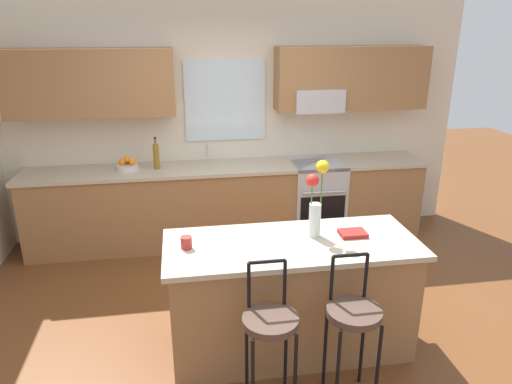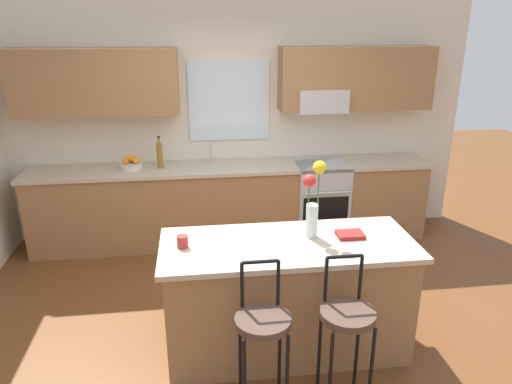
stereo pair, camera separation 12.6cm
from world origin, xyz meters
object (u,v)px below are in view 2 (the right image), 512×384
Objects in this scene: mug_ceramic at (182,242)px; flower_vase at (313,200)px; bar_stool_middle at (347,320)px; oven_range at (319,200)px; fruit_bowl_oranges at (131,164)px; bar_stool_near at (263,327)px; bottle_olive_oil at (160,155)px; kitchen_island at (287,296)px; cookbook at (350,235)px.

flower_vase is at bearing 3.56° from mug_ceramic.
mug_ceramic is (-1.05, 0.62, 0.33)m from bar_stool_middle.
fruit_bowl_oranges is at bearing 179.23° from oven_range.
bar_stool_near is at bearing -111.89° from oven_range.
oven_range is at bearing 52.27° from mug_ceramic.
mug_ceramic is 0.25× the size of bottle_olive_oil.
oven_range is at bearing 68.11° from bar_stool_near.
flower_vase is 6.59× the size of mug_ceramic.
bar_stool_middle is at bearing -58.33° from fruit_bowl_oranges.
mug_ceramic is at bearing 178.33° from kitchen_island.
oven_range is at bearing -0.77° from fruit_bowl_oranges.
bottle_olive_oil is (-0.77, 2.65, 0.43)m from bar_stool_near.
flower_vase is 0.41m from cookbook.
fruit_bowl_oranges is at bearing 121.67° from bar_stool_middle.
bar_stool_middle is 1.76× the size of flower_vase.
kitchen_island is at bearing -62.99° from bottle_olive_oil.
mug_ceramic is at bearing 149.29° from bar_stool_middle.
bar_stool_near is 0.55m from bar_stool_middle.
cookbook is 0.56× the size of bottle_olive_oil.
fruit_bowl_oranges is (-1.09, 2.66, 0.34)m from bar_stool_near.
bottle_olive_oil is (-1.53, 2.01, 0.13)m from cookbook.
mug_ceramic is 0.45× the size of cookbook.
bottle_olive_oil reaches higher than cookbook.
cookbook is at bearing -8.10° from flower_vase.
fruit_bowl_oranges reaches higher than cookbook.
kitchen_island is at bearing 65.33° from bar_stool_near.
cookbook is at bearing 0.86° from mug_ceramic.
oven_range is at bearing 73.22° from flower_vase.
mug_ceramic reaches higher than kitchen_island.
flower_vase is at bearing 171.90° from cookbook.
fruit_bowl_oranges is at bearing 128.26° from flower_vase.
flower_vase is at bearing 55.47° from bar_stool_near.
bar_stool_middle is 5.21× the size of cookbook.
mug_ceramic is at bearing -176.44° from flower_vase.
mug_ceramic is 1.25m from cookbook.
bar_stool_near reaches higher than kitchen_island.
kitchen_island is 20.96× the size of mug_ceramic.
cookbook is 0.83× the size of fruit_bowl_oranges.
bar_stool_near is at bearing 180.00° from bar_stool_middle.
oven_range is 2.17m from kitchen_island.
flower_vase reaches higher than kitchen_island.
flower_vase is (-0.59, -1.95, 0.76)m from oven_range.
kitchen_island is at bearing -156.95° from flower_vase.
bar_stool_middle reaches higher than mug_ceramic.
cookbook is at bearing 40.16° from bar_stool_near.
bar_stool_middle reaches higher than cookbook.
bar_stool_near is 5.21× the size of cookbook.
oven_range is 3.83× the size of fruit_bowl_oranges.
oven_range is 10.22× the size of mug_ceramic.
oven_range is 0.49× the size of kitchen_island.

